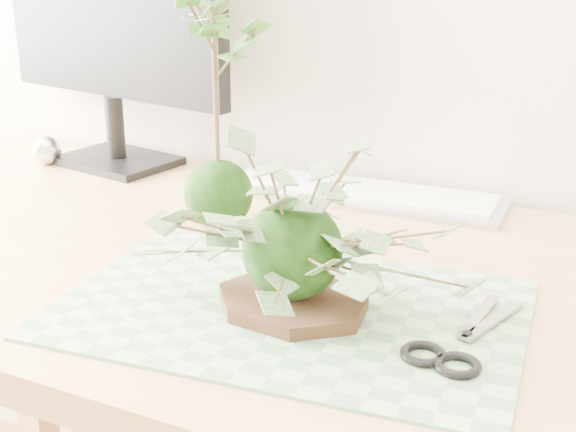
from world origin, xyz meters
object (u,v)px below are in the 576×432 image
object	(u,v)px
ivy_kokedama	(292,204)
monitor	(110,19)
desk	(273,324)
maple_kokedama	(213,22)
keyboard	(360,194)

from	to	relation	value
ivy_kokedama	monitor	xyz separation A→B (m)	(-0.53, 0.39, 0.13)
desk	maple_kokedama	xyz separation A→B (m)	(-0.12, 0.08, 0.37)
desk	monitor	distance (m)	0.63
keyboard	monitor	distance (m)	0.52
desk	ivy_kokedama	xyz separation A→B (m)	(0.08, -0.12, 0.21)
desk	keyboard	distance (m)	0.30
ivy_kokedama	keyboard	xyz separation A→B (m)	(-0.08, 0.40, -0.12)
maple_kokedama	desk	bearing A→B (deg)	-32.08
desk	monitor	bearing A→B (deg)	148.33
desk	keyboard	world-z (taller)	keyboard
ivy_kokedama	maple_kokedama	xyz separation A→B (m)	(-0.21, 0.19, 0.16)
maple_kokedama	keyboard	world-z (taller)	maple_kokedama
desk	maple_kokedama	bearing A→B (deg)	147.92
ivy_kokedama	desk	bearing A→B (deg)	126.02
maple_kokedama	monitor	bearing A→B (deg)	148.48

